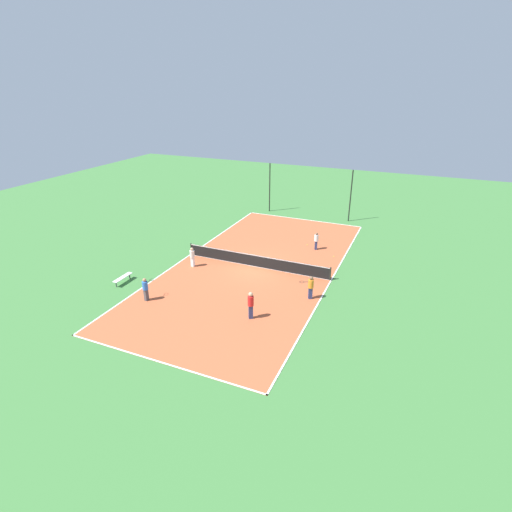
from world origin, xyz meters
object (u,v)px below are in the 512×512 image
object	(u,v)px
player_near_blue	(145,288)
fence_post_back_left	(270,188)
player_center_orange	(311,286)
bench	(123,278)
tennis_net	(256,260)
player_far_white	(192,256)
tennis_ball_left_sideline	(307,245)
tennis_ball_near_net	(334,256)
player_coach_red	(251,303)
player_near_white	(316,240)
fence_post_back_right	(351,196)

from	to	relation	value
player_near_blue	fence_post_back_left	world-z (taller)	fence_post_back_left
player_center_orange	bench	bearing A→B (deg)	-12.74
tennis_net	player_center_orange	size ratio (longest dim) A/B	7.23
player_far_white	tennis_ball_left_sideline	bearing A→B (deg)	56.15
tennis_ball_near_net	fence_post_back_left	bearing A→B (deg)	134.34
fence_post_back_left	player_near_blue	bearing A→B (deg)	-90.44
player_coach_red	player_near_blue	bearing A→B (deg)	-26.80
tennis_net	player_center_orange	xyz separation A→B (m)	(5.21, -3.14, 0.42)
player_near_white	tennis_net	bearing A→B (deg)	-52.58
bench	player_center_orange	bearing A→B (deg)	-76.63
fence_post_back_left	player_far_white	bearing A→B (deg)	-90.50
player_far_white	player_near_white	world-z (taller)	player_far_white
tennis_net	fence_post_back_right	world-z (taller)	fence_post_back_right
player_near_blue	fence_post_back_right	size ratio (longest dim) A/B	0.30
tennis_net	player_center_orange	distance (m)	6.10
player_near_blue	player_far_white	size ratio (longest dim) A/B	1.02
player_far_white	fence_post_back_left	distance (m)	15.84
tennis_net	player_far_white	size ratio (longest dim) A/B	7.47
fence_post_back_left	fence_post_back_right	world-z (taller)	same
player_near_white	fence_post_back_left	bearing A→B (deg)	-158.40
player_near_blue	player_near_white	size ratio (longest dim) A/B	1.05
tennis_ball_left_sideline	fence_post_back_left	world-z (taller)	fence_post_back_left
player_coach_red	fence_post_back_left	size ratio (longest dim) A/B	0.34
player_near_white	fence_post_back_left	size ratio (longest dim) A/B	0.29
tennis_net	player_near_white	xyz separation A→B (m)	(3.31, 5.15, 0.35)
tennis_ball_left_sideline	fence_post_back_right	bearing A→B (deg)	76.16
tennis_ball_near_net	player_far_white	bearing A→B (deg)	-147.54
player_near_blue	fence_post_back_right	distance (m)	23.21
player_near_blue	tennis_ball_near_net	size ratio (longest dim) A/B	23.38
bench	fence_post_back_left	bearing A→B (deg)	-9.25
player_near_blue	player_near_white	bearing A→B (deg)	-23.67
fence_post_back_left	tennis_ball_near_net	bearing A→B (deg)	-45.66
player_coach_red	player_center_orange	world-z (taller)	player_coach_red
tennis_ball_left_sideline	tennis_ball_near_net	world-z (taller)	same
bench	tennis_net	bearing A→B (deg)	-50.87
tennis_net	player_coach_red	world-z (taller)	player_coach_red
tennis_ball_near_net	bench	bearing A→B (deg)	-140.77
bench	player_near_blue	distance (m)	3.43
tennis_net	player_far_white	bearing A→B (deg)	-156.91
player_center_orange	player_near_blue	bearing A→B (deg)	-1.67
tennis_net	tennis_ball_near_net	distance (m)	6.60
player_near_blue	tennis_ball_near_net	distance (m)	15.19
tennis_net	player_near_white	distance (m)	6.13
player_coach_red	player_near_blue	size ratio (longest dim) A/B	1.11
player_center_orange	player_far_white	xyz separation A→B (m)	(-9.69, 1.23, -0.04)
player_far_white	player_near_blue	bearing A→B (deg)	-82.49
tennis_ball_near_net	fence_post_back_left	distance (m)	13.74
player_coach_red	player_far_white	size ratio (longest dim) A/B	1.13
player_center_orange	player_coach_red	bearing A→B (deg)	28.91
tennis_net	tennis_ball_left_sideline	xyz separation A→B (m)	(2.36, 5.79, -0.47)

